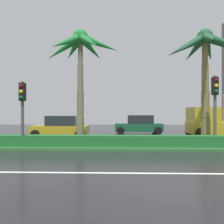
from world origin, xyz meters
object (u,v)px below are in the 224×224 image
Objects in this scene: car_in_traffic_second at (139,125)px; traffic_signal_median_left at (22,102)px; traffic_signal_median_right at (215,98)px; car_in_traffic_leading at (61,127)px; palm_tree_centre_left at (205,53)px; palm_tree_mid_left at (81,52)px.

traffic_signal_median_left is at bearing 51.79° from car_in_traffic_second.
traffic_signal_median_right is 11.08m from car_in_traffic_leading.
palm_tree_centre_left is 9.24m from car_in_traffic_second.
palm_tree_mid_left is 4.40m from traffic_signal_median_left.
palm_tree_centre_left reaches higher than car_in_traffic_leading.
palm_tree_mid_left is 1.95× the size of traffic_signal_median_left.
car_in_traffic_leading is (-2.22, 4.02, -4.72)m from palm_tree_mid_left.
traffic_signal_median_left is 11.43m from car_in_traffic_second.
traffic_signal_median_right is (0.11, -1.14, -2.68)m from palm_tree_centre_left.
traffic_signal_median_right is 0.88× the size of car_in_traffic_second.
car_in_traffic_second is at bearing 60.77° from palm_tree_mid_left.
palm_tree_centre_left is at bearing 8.58° from traffic_signal_median_left.
traffic_signal_median_right reaches higher than car_in_traffic_leading.
traffic_signal_median_left is 0.81× the size of car_in_traffic_leading.
palm_tree_mid_left reaches higher than palm_tree_centre_left.
palm_tree_mid_left is 1.78× the size of traffic_signal_median_right.
car_in_traffic_leading is 1.00× the size of car_in_traffic_second.
traffic_signal_median_left is at bearing -152.55° from palm_tree_mid_left.
palm_tree_mid_left is 1.01× the size of palm_tree_centre_left.
palm_tree_mid_left is 9.71m from car_in_traffic_second.
car_in_traffic_leading is at bearing 157.44° from palm_tree_centre_left.
car_in_traffic_leading is at bearing 28.02° from car_in_traffic_second.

